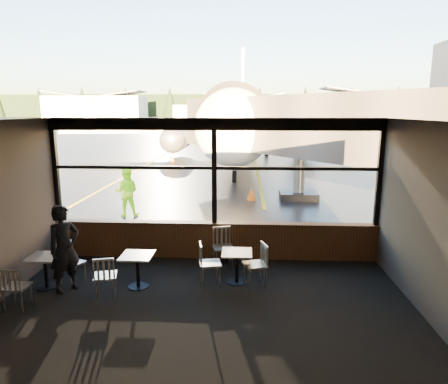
# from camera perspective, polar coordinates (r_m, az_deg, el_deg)

# --- Properties ---
(ground_plane) EXTENTS (520.00, 520.00, 0.00)m
(ground_plane) POSITION_cam_1_polar(r_m,az_deg,el_deg) (129.61, 2.77, 10.00)
(ground_plane) COLOR black
(ground_plane) RESTS_ON ground
(carpet_floor) EXTENTS (8.00, 6.00, 0.01)m
(carpet_floor) POSITION_cam_1_polar(r_m,az_deg,el_deg) (7.55, -3.15, -17.43)
(carpet_floor) COLOR black
(carpet_floor) RESTS_ON ground
(ceiling) EXTENTS (8.00, 6.00, 0.04)m
(ceiling) POSITION_cam_1_polar(r_m,az_deg,el_deg) (6.60, -3.49, 10.07)
(ceiling) COLOR #38332D
(ceiling) RESTS_ON ground
(wall_right) EXTENTS (0.04, 6.00, 3.50)m
(wall_right) POSITION_cam_1_polar(r_m,az_deg,el_deg) (7.57, 28.47, -4.56)
(wall_right) COLOR #463E38
(wall_right) RESTS_ON ground
(wall_back) EXTENTS (8.00, 0.04, 3.50)m
(wall_back) POSITION_cam_1_polar(r_m,az_deg,el_deg) (4.12, -8.10, -16.41)
(wall_back) COLOR #463E38
(wall_back) RESTS_ON ground
(window_sill) EXTENTS (8.00, 0.28, 0.90)m
(window_sill) POSITION_cam_1_polar(r_m,az_deg,el_deg) (10.12, -1.35, -6.97)
(window_sill) COLOR #4D2D17
(window_sill) RESTS_ON ground
(window_header) EXTENTS (8.00, 0.18, 0.30)m
(window_header) POSITION_cam_1_polar(r_m,az_deg,el_deg) (9.59, -1.43, 9.68)
(window_header) COLOR black
(window_header) RESTS_ON ground
(mullion_left) EXTENTS (0.12, 0.12, 2.60)m
(mullion_left) POSITION_cam_1_polar(r_m,az_deg,el_deg) (10.75, -22.91, 2.82)
(mullion_left) COLOR black
(mullion_left) RESTS_ON ground
(mullion_centre) EXTENTS (0.12, 0.12, 2.60)m
(mullion_centre) POSITION_cam_1_polar(r_m,az_deg,el_deg) (9.70, -1.40, 2.87)
(mullion_centre) COLOR black
(mullion_centre) RESTS_ON ground
(mullion_right) EXTENTS (0.12, 0.12, 2.60)m
(mullion_right) POSITION_cam_1_polar(r_m,az_deg,el_deg) (10.19, 21.36, 2.50)
(mullion_right) COLOR black
(mullion_right) RESTS_ON ground
(window_transom) EXTENTS (8.00, 0.10, 0.08)m
(window_transom) POSITION_cam_1_polar(r_m,az_deg,el_deg) (9.69, -1.40, 3.46)
(window_transom) COLOR black
(window_transom) RESTS_ON ground
(airliner) EXTENTS (28.93, 34.62, 10.51)m
(airliner) POSITION_cam_1_polar(r_m,az_deg,el_deg) (32.01, 2.29, 14.45)
(airliner) COLOR white
(airliner) RESTS_ON ground_plane
(jet_bridge) EXTENTS (9.31, 11.38, 4.97)m
(jet_bridge) POSITION_cam_1_polar(r_m,az_deg,el_deg) (15.37, 13.84, 6.85)
(jet_bridge) COLOR #2A2A2C
(jet_bridge) RESTS_ON ground_plane
(cafe_table_near) EXTENTS (0.64, 0.64, 0.70)m
(cafe_table_near) POSITION_cam_1_polar(r_m,az_deg,el_deg) (8.75, 1.84, -10.72)
(cafe_table_near) COLOR #ABA69D
(cafe_table_near) RESTS_ON carpet_floor
(cafe_table_mid) EXTENTS (0.65, 0.65, 0.72)m
(cafe_table_mid) POSITION_cam_1_polar(r_m,az_deg,el_deg) (8.73, -12.22, -10.98)
(cafe_table_mid) COLOR #A9A39C
(cafe_table_mid) RESTS_ON carpet_floor
(cafe_table_left) EXTENTS (0.64, 0.64, 0.70)m
(cafe_table_left) POSITION_cam_1_polar(r_m,az_deg,el_deg) (9.30, -24.12, -10.38)
(cafe_table_left) COLOR #9B968E
(cafe_table_left) RESTS_ON carpet_floor
(chair_near_e) EXTENTS (0.65, 0.65, 0.94)m
(chair_near_e) POSITION_cam_1_polar(r_m,az_deg,el_deg) (8.56, 4.42, -10.40)
(chair_near_e) COLOR beige
(chair_near_e) RESTS_ON carpet_floor
(chair_near_w) EXTENTS (0.60, 0.60, 0.93)m
(chair_near_w) POSITION_cam_1_polar(r_m,az_deg,el_deg) (8.63, -1.99, -10.22)
(chair_near_w) COLOR #B8B4A6
(chair_near_w) RESTS_ON carpet_floor
(chair_near_n) EXTENTS (0.62, 0.62, 0.96)m
(chair_near_n) POSITION_cam_1_polar(r_m,az_deg,el_deg) (9.52, -0.13, -8.00)
(chair_near_n) COLOR #AEA89D
(chair_near_n) RESTS_ON carpet_floor
(chair_mid_s) EXTENTS (0.61, 0.61, 0.91)m
(chair_mid_s) POSITION_cam_1_polar(r_m,az_deg,el_deg) (8.38, -16.60, -11.48)
(chair_mid_s) COLOR #B7B2A5
(chair_mid_s) RESTS_ON carpet_floor
(chair_mid_w) EXTENTS (0.67, 0.67, 0.91)m
(chair_mid_w) POSITION_cam_1_polar(r_m,az_deg,el_deg) (9.26, -20.92, -9.53)
(chair_mid_w) COLOR #B1ADA0
(chair_mid_w) RESTS_ON carpet_floor
(chair_left_s) EXTENTS (0.47, 0.47, 0.86)m
(chair_left_s) POSITION_cam_1_polar(r_m,az_deg,el_deg) (8.59, -27.48, -11.97)
(chair_left_s) COLOR #A8A398
(chair_left_s) RESTS_ON carpet_floor
(passenger) EXTENTS (0.74, 0.79, 1.82)m
(passenger) POSITION_cam_1_polar(r_m,az_deg,el_deg) (8.81, -21.83, -7.56)
(passenger) COLOR black
(passenger) RESTS_ON carpet_floor
(ground_crew) EXTENTS (0.87, 0.70, 1.71)m
(ground_crew) POSITION_cam_1_polar(r_m,az_deg,el_deg) (14.40, -13.73, -0.01)
(ground_crew) COLOR #BFF219
(ground_crew) RESTS_ON ground_plane
(cone_nose) EXTENTS (0.37, 0.37, 0.52)m
(cone_nose) POSITION_cam_1_polar(r_m,az_deg,el_deg) (16.62, 3.95, -0.26)
(cone_nose) COLOR #E44707
(cone_nose) RESTS_ON ground_plane
(cone_wing) EXTENTS (0.36, 0.36, 0.50)m
(cone_wing) POSITION_cam_1_polar(r_m,az_deg,el_deg) (29.65, -7.43, 4.90)
(cone_wing) COLOR #FF4008
(cone_wing) RESTS_ON ground_plane
(hangar_left) EXTENTS (45.00, 18.00, 11.00)m
(hangar_left) POSITION_cam_1_polar(r_m,az_deg,el_deg) (202.34, -17.78, 11.61)
(hangar_left) COLOR silver
(hangar_left) RESTS_ON ground_plane
(hangar_mid) EXTENTS (38.00, 15.00, 10.00)m
(hangar_mid) POSITION_cam_1_polar(r_m,az_deg,el_deg) (194.57, 2.90, 12.01)
(hangar_mid) COLOR silver
(hangar_mid) RESTS_ON ground_plane
(hangar_right) EXTENTS (50.00, 20.00, 12.00)m
(hangar_right) POSITION_cam_1_polar(r_m,az_deg,el_deg) (196.71, 21.03, 11.56)
(hangar_right) COLOR silver
(hangar_right) RESTS_ON ground_plane
(fuel_tank_a) EXTENTS (8.00, 8.00, 6.00)m
(fuel_tank_a) POSITION_cam_1_polar(r_m,az_deg,el_deg) (194.01, -6.18, 11.37)
(fuel_tank_a) COLOR silver
(fuel_tank_a) RESTS_ON ground_plane
(fuel_tank_b) EXTENTS (8.00, 8.00, 6.00)m
(fuel_tank_b) POSITION_cam_1_polar(r_m,az_deg,el_deg) (192.68, -3.19, 11.42)
(fuel_tank_b) COLOR silver
(fuel_tank_b) RESTS_ON ground_plane
(fuel_tank_c) EXTENTS (8.00, 8.00, 6.00)m
(fuel_tank_c) POSITION_cam_1_polar(r_m,az_deg,el_deg) (191.86, -0.16, 11.43)
(fuel_tank_c) COLOR silver
(fuel_tank_c) RESTS_ON ground_plane
(treeline) EXTENTS (360.00, 3.00, 12.00)m
(treeline) POSITION_cam_1_polar(r_m,az_deg,el_deg) (219.57, 2.93, 12.23)
(treeline) COLOR black
(treeline) RESTS_ON ground_plane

